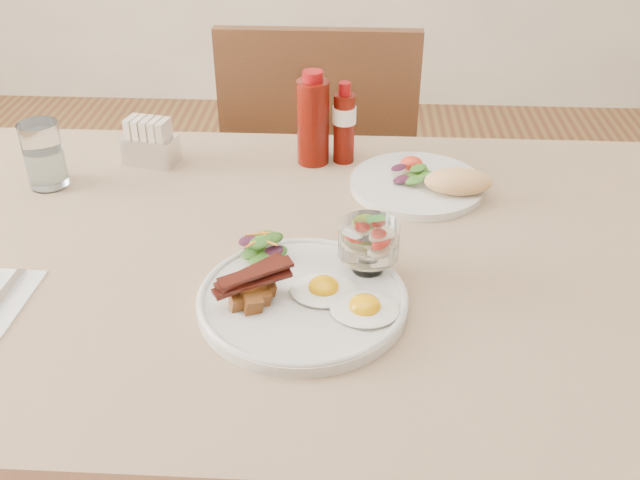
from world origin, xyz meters
TOP-DOWN VIEW (x-y plane):
  - table at (0.00, 0.00)m, footprint 1.33×0.88m
  - chair_far at (0.00, 0.66)m, footprint 0.42×0.42m
  - main_plate at (0.02, -0.11)m, footprint 0.28×0.28m
  - fried_eggs at (0.07, -0.12)m, footprint 0.15×0.12m
  - bacon_potato_pile at (-0.05, -0.12)m, footprint 0.10×0.08m
  - side_salad at (-0.04, -0.02)m, footprint 0.07×0.07m
  - fruit_cup at (0.10, -0.04)m, footprint 0.08×0.08m
  - second_plate at (0.20, 0.22)m, footprint 0.24×0.23m
  - ketchup_bottle at (0.00, 0.32)m, footprint 0.07×0.07m
  - hot_sauce_bottle at (0.06, 0.33)m, footprint 0.04×0.04m
  - sugar_caddy at (-0.29, 0.30)m, footprint 0.10×0.07m
  - water_glass at (-0.45, 0.21)m, footprint 0.07×0.07m

SIDE VIEW (x-z plane):
  - chair_far at x=0.00m, z-range 0.06..0.99m
  - table at x=0.00m, z-range 0.29..1.04m
  - main_plate at x=0.02m, z-range 0.75..0.77m
  - second_plate at x=0.20m, z-range 0.74..0.80m
  - fried_eggs at x=0.07m, z-range 0.76..0.79m
  - side_salad at x=-0.04m, z-range 0.77..0.81m
  - sugar_caddy at x=-0.29m, z-range 0.75..0.83m
  - bacon_potato_pile at x=-0.05m, z-range 0.77..0.81m
  - water_glass at x=-0.45m, z-range 0.74..0.86m
  - fruit_cup at x=0.10m, z-range 0.77..0.86m
  - hot_sauce_bottle at x=0.06m, z-range 0.75..0.90m
  - ketchup_bottle at x=0.00m, z-range 0.75..0.92m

